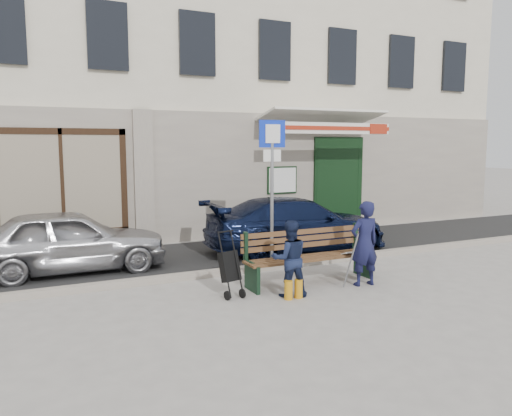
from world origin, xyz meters
TOP-DOWN VIEW (x-y plane):
  - ground at (0.00, 0.00)m, footprint 80.00×80.00m
  - asphalt_lane at (0.00, 3.10)m, footprint 60.00×3.20m
  - curb at (0.00, 1.50)m, footprint 60.00×0.18m
  - building at (0.01, 8.45)m, footprint 20.00×8.27m
  - car_silver at (-3.27, 2.94)m, footprint 3.58×1.47m
  - car_navy at (1.56, 2.79)m, footprint 4.28×1.93m
  - parking_sign at (0.48, 1.90)m, footprint 0.53×0.11m
  - bench at (0.41, 0.39)m, footprint 2.40×1.17m
  - man at (1.20, -0.14)m, footprint 0.54×0.37m
  - woman at (-0.25, -0.13)m, footprint 0.68×0.58m
  - stroller at (-1.10, 0.28)m, footprint 0.35×0.46m

SIDE VIEW (x-z plane):
  - ground at x=0.00m, z-range 0.00..0.00m
  - asphalt_lane at x=0.00m, z-range 0.00..0.01m
  - curb at x=0.00m, z-range 0.00..0.12m
  - stroller at x=-1.10m, z-range -0.06..0.97m
  - bench at x=0.41m, z-range -0.03..0.95m
  - car_silver at x=-3.27m, z-range 0.00..1.21m
  - car_navy at x=1.56m, z-range 0.00..1.22m
  - woman at x=-0.25m, z-range 0.00..1.22m
  - man at x=1.20m, z-range 0.00..1.45m
  - parking_sign at x=0.48m, z-range 0.51..3.38m
  - building at x=0.01m, z-range -0.03..9.97m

